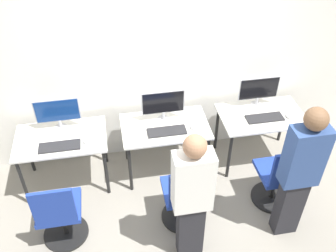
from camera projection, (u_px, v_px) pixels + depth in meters
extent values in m
plane|color=gray|center=(170.00, 187.00, 4.61)|extent=(20.00, 20.00, 0.00)
cube|color=silver|center=(158.00, 56.00, 4.32)|extent=(12.00, 0.05, 2.80)
cube|color=silver|center=(61.00, 138.00, 4.25)|extent=(1.03, 0.65, 0.02)
cylinder|color=black|center=(23.00, 183.00, 4.20)|extent=(0.04, 0.04, 0.69)
cylinder|color=black|center=(106.00, 172.00, 4.33)|extent=(0.04, 0.04, 0.69)
cylinder|color=black|center=(28.00, 150.00, 4.62)|extent=(0.04, 0.04, 0.69)
cylinder|color=black|center=(104.00, 141.00, 4.74)|extent=(0.04, 0.04, 0.69)
cylinder|color=#B2B2B7|center=(61.00, 127.00, 4.37)|extent=(0.15, 0.15, 0.01)
cylinder|color=#B2B2B7|center=(60.00, 124.00, 4.34)|extent=(0.04, 0.04, 0.10)
cube|color=#B2B2B7|center=(57.00, 110.00, 4.23)|extent=(0.51, 0.01, 0.30)
cube|color=navy|center=(57.00, 111.00, 4.22)|extent=(0.48, 0.01, 0.27)
cube|color=#262628|center=(60.00, 146.00, 4.11)|extent=(0.45, 0.17, 0.02)
ellipsoid|color=silver|center=(86.00, 141.00, 4.17)|extent=(0.06, 0.09, 0.03)
cylinder|color=black|center=(66.00, 233.00, 4.07)|extent=(0.48, 0.48, 0.03)
cylinder|color=black|center=(63.00, 221.00, 3.94)|extent=(0.04, 0.04, 0.40)
cube|color=navy|center=(59.00, 207.00, 3.80)|extent=(0.44, 0.44, 0.05)
cube|color=navy|center=(53.00, 208.00, 3.49)|extent=(0.40, 0.04, 0.44)
cube|color=silver|center=(165.00, 127.00, 4.41)|extent=(1.03, 0.65, 0.02)
cylinder|color=black|center=(130.00, 169.00, 4.37)|extent=(0.04, 0.04, 0.69)
cylinder|color=black|center=(207.00, 159.00, 4.49)|extent=(0.04, 0.04, 0.69)
cylinder|color=black|center=(126.00, 139.00, 4.78)|extent=(0.04, 0.04, 0.69)
cylinder|color=black|center=(196.00, 131.00, 4.91)|extent=(0.04, 0.04, 0.69)
cylinder|color=#B2B2B7|center=(163.00, 119.00, 4.50)|extent=(0.15, 0.15, 0.01)
cylinder|color=#B2B2B7|center=(163.00, 115.00, 4.46)|extent=(0.04, 0.04, 0.10)
cube|color=#B2B2B7|center=(163.00, 102.00, 4.35)|extent=(0.51, 0.01, 0.30)
cube|color=black|center=(163.00, 103.00, 4.34)|extent=(0.48, 0.01, 0.27)
cube|color=#262628|center=(167.00, 131.00, 4.31)|extent=(0.45, 0.17, 0.02)
ellipsoid|color=silver|center=(193.00, 127.00, 4.36)|extent=(0.06, 0.09, 0.03)
cylinder|color=black|center=(183.00, 216.00, 4.25)|extent=(0.48, 0.48, 0.03)
cylinder|color=black|center=(183.00, 204.00, 4.12)|extent=(0.04, 0.04, 0.40)
cube|color=navy|center=(184.00, 190.00, 3.98)|extent=(0.44, 0.44, 0.05)
cube|color=navy|center=(189.00, 189.00, 3.67)|extent=(0.40, 0.04, 0.44)
cube|color=#232328|center=(190.00, 228.00, 3.71)|extent=(0.25, 0.16, 0.73)
cube|color=white|center=(193.00, 182.00, 3.28)|extent=(0.36, 0.20, 0.63)
sphere|color=#9E7051|center=(195.00, 146.00, 3.02)|extent=(0.21, 0.21, 0.21)
cube|color=silver|center=(262.00, 115.00, 4.58)|extent=(1.03, 0.65, 0.02)
cylinder|color=black|center=(229.00, 156.00, 4.53)|extent=(0.04, 0.04, 0.69)
cylinder|color=black|center=(301.00, 147.00, 4.66)|extent=(0.04, 0.04, 0.69)
cylinder|color=black|center=(217.00, 128.00, 4.95)|extent=(0.04, 0.04, 0.69)
cylinder|color=black|center=(283.00, 121.00, 5.08)|extent=(0.04, 0.04, 0.69)
cylinder|color=#B2B2B7|center=(256.00, 105.00, 4.73)|extent=(0.15, 0.15, 0.01)
cylinder|color=#B2B2B7|center=(257.00, 101.00, 4.69)|extent=(0.04, 0.04, 0.10)
cube|color=#B2B2B7|center=(259.00, 88.00, 4.58)|extent=(0.51, 0.01, 0.30)
cube|color=black|center=(259.00, 89.00, 4.57)|extent=(0.48, 0.01, 0.27)
cube|color=#262628|center=(265.00, 118.00, 4.51)|extent=(0.45, 0.17, 0.02)
ellipsoid|color=silver|center=(288.00, 116.00, 4.53)|extent=(0.06, 0.09, 0.03)
cylinder|color=black|center=(271.00, 197.00, 4.46)|extent=(0.48, 0.48, 0.03)
cylinder|color=black|center=(274.00, 185.00, 4.33)|extent=(0.04, 0.04, 0.40)
cube|color=navy|center=(278.00, 172.00, 4.19)|extent=(0.44, 0.44, 0.05)
cube|color=navy|center=(290.00, 169.00, 3.88)|extent=(0.40, 0.04, 0.44)
cube|color=#232328|center=(289.00, 206.00, 3.91)|extent=(0.25, 0.16, 0.76)
cube|color=navy|center=(304.00, 156.00, 3.46)|extent=(0.36, 0.20, 0.66)
sphere|color=brown|center=(316.00, 119.00, 3.18)|extent=(0.21, 0.21, 0.21)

